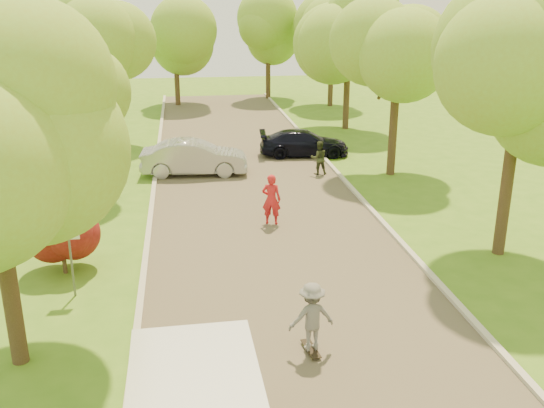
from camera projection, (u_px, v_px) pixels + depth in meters
ground at (321, 362)px, 13.25m from camera, size 100.00×100.00×0.00m
road at (269, 230)px, 20.73m from camera, size 8.00×60.00×0.01m
curb_left at (148, 235)px, 20.15m from camera, size 0.18×60.00×0.12m
curb_right at (382, 222)px, 21.28m from camera, size 0.18×60.00×0.12m
street_sign at (69, 242)px, 15.68m from camera, size 0.55×0.06×2.17m
red_shrub at (61, 238)px, 17.16m from camera, size 1.70×1.70×1.95m
tree_l_midb at (68, 83)px, 22.04m from camera, size 4.30×4.20×6.62m
tree_l_far at (107, 40)px, 31.16m from camera, size 4.92×4.80×7.79m
tree_r_mida at (529, 73)px, 17.11m from camera, size 5.13×5.00×7.95m
tree_r_midb at (402, 64)px, 25.69m from camera, size 4.51×4.40×7.01m
tree_r_far at (353, 28)px, 34.82m from camera, size 5.33×5.20×8.34m
tree_bg_a at (82, 34)px, 38.36m from camera, size 5.12×5.00×7.72m
tree_bg_b at (335, 27)px, 42.54m from camera, size 5.12×5.00×7.95m
tree_bg_c at (178, 34)px, 43.04m from camera, size 4.92×4.80×7.33m
tree_bg_d at (271, 28)px, 45.79m from camera, size 5.12×5.00×7.72m
silver_sedan at (194, 158)px, 26.98m from camera, size 4.80×1.98×1.55m
dark_sedan at (304, 143)px, 30.23m from camera, size 4.58×2.19×1.29m
longboard at (311, 349)px, 13.58m from camera, size 0.33×0.84×0.10m
skateboarder at (312, 317)px, 13.32m from camera, size 1.10×0.72×1.60m
person_striped at (271, 199)px, 20.99m from camera, size 0.76×0.61×1.81m
person_olive at (319, 158)px, 26.98m from camera, size 0.74×0.58×1.52m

